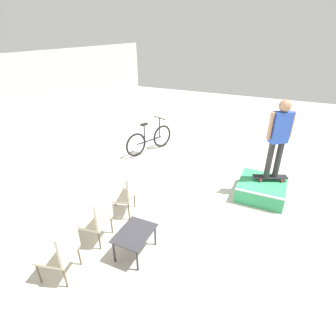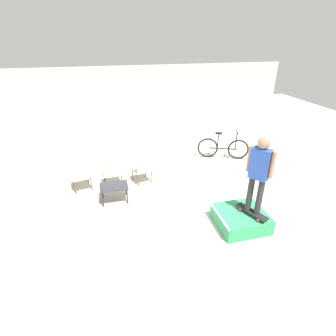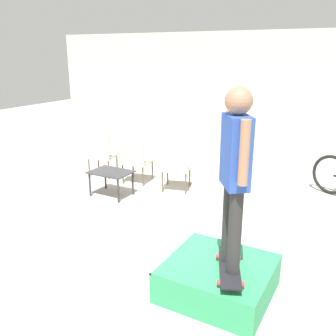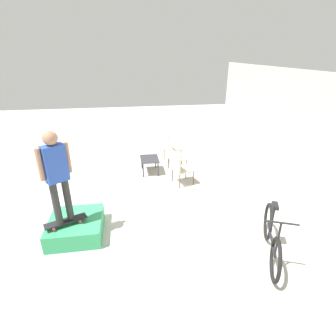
{
  "view_description": "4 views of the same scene",
  "coord_description": "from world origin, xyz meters",
  "px_view_note": "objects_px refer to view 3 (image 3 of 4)",
  "views": [
    {
      "loc": [
        -4.08,
        -1.3,
        3.48
      ],
      "look_at": [
        0.38,
        0.74,
        0.88
      ],
      "focal_mm": 28.0,
      "sensor_mm": 36.0,
      "label": 1
    },
    {
      "loc": [
        -1.29,
        -5.46,
        4.01
      ],
      "look_at": [
        0.24,
        0.64,
        0.79
      ],
      "focal_mm": 28.0,
      "sensor_mm": 36.0,
      "label": 2
    },
    {
      "loc": [
        2.78,
        -4.45,
        2.53
      ],
      "look_at": [
        -0.07,
        0.64,
        0.7
      ],
      "focal_mm": 40.0,
      "sensor_mm": 36.0,
      "label": 3
    },
    {
      "loc": [
        6.15,
        0.03,
        3.43
      ],
      "look_at": [
        0.35,
        0.94,
        0.82
      ],
      "focal_mm": 28.0,
      "sensor_mm": 36.0,
      "label": 4
    }
  ],
  "objects_px": {
    "coffee_table": "(111,175)",
    "patio_chair_left": "(101,152)",
    "person_skater": "(235,166)",
    "patio_chair_right": "(175,164)",
    "skate_ramp_box": "(218,278)",
    "patio_chair_center": "(135,158)",
    "skateboard_on_ramp": "(229,267)"
  },
  "relations": [
    {
      "from": "skate_ramp_box",
      "to": "person_skater",
      "type": "xyz_separation_m",
      "value": [
        0.17,
        -0.13,
        1.33
      ]
    },
    {
      "from": "skate_ramp_box",
      "to": "patio_chair_center",
      "type": "relative_size",
      "value": 1.17
    },
    {
      "from": "patio_chair_left",
      "to": "patio_chair_right",
      "type": "distance_m",
      "value": 1.76
    },
    {
      "from": "coffee_table",
      "to": "patio_chair_right",
      "type": "bearing_deg",
      "value": 40.29
    },
    {
      "from": "coffee_table",
      "to": "patio_chair_right",
      "type": "height_order",
      "value": "patio_chair_right"
    },
    {
      "from": "person_skater",
      "to": "skateboard_on_ramp",
      "type": "bearing_deg",
      "value": 0.0
    },
    {
      "from": "skate_ramp_box",
      "to": "skateboard_on_ramp",
      "type": "height_order",
      "value": "skateboard_on_ramp"
    },
    {
      "from": "coffee_table",
      "to": "skateboard_on_ramp",
      "type": "bearing_deg",
      "value": -32.59
    },
    {
      "from": "patio_chair_left",
      "to": "patio_chair_center",
      "type": "bearing_deg",
      "value": 165.93
    },
    {
      "from": "patio_chair_left",
      "to": "patio_chair_center",
      "type": "xyz_separation_m",
      "value": [
        0.87,
        -0.0,
        0.0
      ]
    },
    {
      "from": "coffee_table",
      "to": "patio_chair_left",
      "type": "height_order",
      "value": "patio_chair_left"
    },
    {
      "from": "patio_chair_left",
      "to": "person_skater",
      "type": "bearing_deg",
      "value": 131.19
    },
    {
      "from": "skateboard_on_ramp",
      "to": "coffee_table",
      "type": "relative_size",
      "value": 1.09
    },
    {
      "from": "patio_chair_left",
      "to": "patio_chair_center",
      "type": "relative_size",
      "value": 1.0
    },
    {
      "from": "patio_chair_center",
      "to": "person_skater",
      "type": "bearing_deg",
      "value": 130.93
    },
    {
      "from": "skate_ramp_box",
      "to": "patio_chair_right",
      "type": "relative_size",
      "value": 1.17
    },
    {
      "from": "person_skater",
      "to": "skate_ramp_box",
      "type": "bearing_deg",
      "value": -163.66
    },
    {
      "from": "person_skater",
      "to": "coffee_table",
      "type": "bearing_deg",
      "value": -158.08
    },
    {
      "from": "person_skater",
      "to": "patio_chair_right",
      "type": "bearing_deg",
      "value": -177.88
    },
    {
      "from": "skateboard_on_ramp",
      "to": "patio_chair_right",
      "type": "xyz_separation_m",
      "value": [
        -2.04,
        2.65,
        0.08
      ]
    },
    {
      "from": "patio_chair_right",
      "to": "coffee_table",
      "type": "bearing_deg",
      "value": 23.85
    },
    {
      "from": "person_skater",
      "to": "patio_chair_right",
      "type": "distance_m",
      "value": 3.49
    },
    {
      "from": "patio_chair_center",
      "to": "patio_chair_right",
      "type": "xyz_separation_m",
      "value": [
        0.89,
        0.0,
        0.0
      ]
    },
    {
      "from": "skate_ramp_box",
      "to": "patio_chair_center",
      "type": "distance_m",
      "value": 3.76
    },
    {
      "from": "skate_ramp_box",
      "to": "person_skater",
      "type": "relative_size",
      "value": 0.64
    },
    {
      "from": "patio_chair_left",
      "to": "patio_chair_right",
      "type": "bearing_deg",
      "value": 166.12
    },
    {
      "from": "patio_chair_right",
      "to": "person_skater",
      "type": "bearing_deg",
      "value": 111.17
    },
    {
      "from": "patio_chair_left",
      "to": "coffee_table",
      "type": "bearing_deg",
      "value": 124.16
    },
    {
      "from": "skate_ramp_box",
      "to": "patio_chair_center",
      "type": "xyz_separation_m",
      "value": [
        -2.77,
        2.52,
        0.35
      ]
    },
    {
      "from": "skateboard_on_ramp",
      "to": "coffee_table",
      "type": "distance_m",
      "value": 3.5
    },
    {
      "from": "patio_chair_left",
      "to": "patio_chair_center",
      "type": "height_order",
      "value": "same"
    },
    {
      "from": "skate_ramp_box",
      "to": "patio_chair_left",
      "type": "height_order",
      "value": "patio_chair_left"
    }
  ]
}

